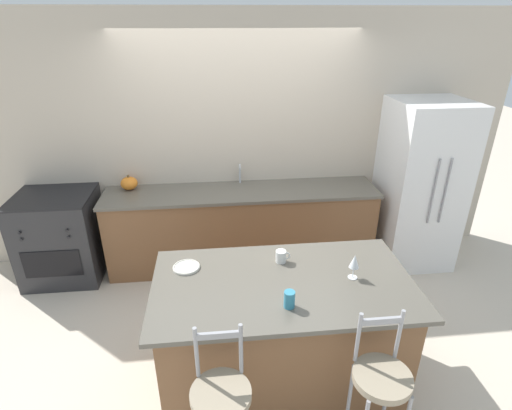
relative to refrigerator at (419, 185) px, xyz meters
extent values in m
plane|color=beige|center=(-1.96, -0.25, -0.92)|extent=(18.00, 18.00, 0.00)
cube|color=beige|center=(-1.96, 0.41, 0.43)|extent=(6.00, 0.07, 2.70)
cube|color=brown|center=(-1.96, 0.11, -0.49)|extent=(2.91, 0.60, 0.87)
cube|color=#5B564C|center=(-1.96, 0.11, -0.03)|extent=(2.95, 0.64, 0.03)
cube|color=black|center=(-1.96, 0.11, -0.02)|extent=(0.56, 0.33, 0.01)
cylinder|color=#ADAFB5|center=(-1.96, 0.31, 0.09)|extent=(0.02, 0.02, 0.22)
cylinder|color=#ADAFB5|center=(-1.96, 0.25, 0.19)|extent=(0.02, 0.12, 0.02)
cube|color=brown|center=(-1.79, -1.59, -0.48)|extent=(1.71, 0.88, 0.89)
cube|color=#5B564C|center=(-1.79, -1.59, -0.02)|extent=(1.83, 1.00, 0.03)
cube|color=white|center=(0.00, 0.00, 0.00)|extent=(0.77, 0.77, 1.84)
cylinder|color=#939399|center=(-0.06, -0.40, 0.09)|extent=(0.02, 0.02, 0.70)
cylinder|color=#939399|center=(0.06, -0.40, 0.09)|extent=(0.02, 0.02, 0.70)
cube|color=#28282B|center=(-3.90, 0.05, -0.45)|extent=(0.78, 0.68, 0.94)
cube|color=black|center=(-3.90, -0.30, -0.56)|extent=(0.56, 0.01, 0.30)
cube|color=black|center=(-3.90, 0.05, 0.03)|extent=(0.78, 0.68, 0.02)
cylinder|color=black|center=(-4.12, -0.31, -0.19)|extent=(0.03, 0.02, 0.03)
cylinder|color=black|center=(-3.68, -0.31, -0.19)|extent=(0.03, 0.02, 0.03)
cylinder|color=black|center=(-4.12, -0.31, -0.26)|extent=(0.03, 0.02, 0.03)
cylinder|color=black|center=(-3.68, -0.31, -0.26)|extent=(0.03, 0.02, 0.03)
cylinder|color=gray|center=(-2.25, -2.31, -0.20)|extent=(0.34, 0.34, 0.04)
cylinder|color=#99999E|center=(-2.37, -2.19, 0.00)|extent=(0.02, 0.02, 0.35)
cylinder|color=#99999E|center=(-2.13, -2.19, 0.00)|extent=(0.02, 0.02, 0.35)
cube|color=#99999E|center=(-2.25, -2.19, 0.12)|extent=(0.25, 0.02, 0.04)
cylinder|color=#99999E|center=(-1.44, -2.17, -0.57)|extent=(0.02, 0.02, 0.70)
cylinder|color=#99999E|center=(-1.20, -2.17, -0.57)|extent=(0.02, 0.02, 0.70)
cylinder|color=gray|center=(-1.32, -2.29, -0.20)|extent=(0.34, 0.34, 0.04)
cylinder|color=#99999E|center=(-1.44, -2.17, 0.00)|extent=(0.02, 0.02, 0.35)
cylinder|color=#99999E|center=(-1.20, -2.17, 0.00)|extent=(0.02, 0.02, 0.35)
cube|color=#99999E|center=(-1.32, -2.17, 0.12)|extent=(0.25, 0.02, 0.04)
cylinder|color=beige|center=(-2.47, -1.35, 0.01)|extent=(0.20, 0.20, 0.01)
torus|color=beige|center=(-2.47, -1.35, 0.01)|extent=(0.20, 0.20, 0.01)
cylinder|color=white|center=(-1.29, -1.60, 0.00)|extent=(0.07, 0.07, 0.00)
cylinder|color=white|center=(-1.29, -1.60, 0.05)|extent=(0.01, 0.01, 0.08)
cone|color=white|center=(-1.29, -1.60, 0.14)|extent=(0.07, 0.07, 0.10)
cylinder|color=white|center=(-1.76, -1.34, 0.05)|extent=(0.08, 0.08, 0.09)
torus|color=white|center=(-1.72, -1.34, 0.05)|extent=(0.06, 0.01, 0.06)
cylinder|color=teal|center=(-1.79, -1.86, 0.06)|extent=(0.07, 0.07, 0.12)
ellipsoid|color=orange|center=(-3.16, 0.25, 0.05)|extent=(0.18, 0.18, 0.14)
cylinder|color=brown|center=(-3.16, 0.25, 0.14)|extent=(0.03, 0.03, 0.02)
camera|label=1|loc=(-2.22, -3.85, 1.69)|focal=28.00mm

